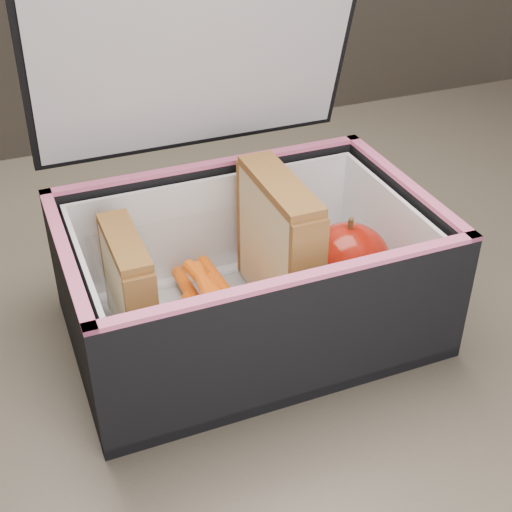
# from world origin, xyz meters

# --- Properties ---
(kitchen_table) EXTENTS (1.20, 0.80, 0.75)m
(kitchen_table) POSITION_xyz_m (0.00, 0.00, 0.66)
(kitchen_table) COLOR #51473B
(kitchen_table) RESTS_ON ground
(lunch_bag) EXTENTS (0.29, 0.24, 0.29)m
(lunch_bag) POSITION_xyz_m (-0.01, -0.01, 0.81)
(lunch_bag) COLOR black
(lunch_bag) RESTS_ON kitchen_table
(plastic_tub) EXTENTS (0.17, 0.12, 0.07)m
(plastic_tub) POSITION_xyz_m (-0.04, -0.01, 0.80)
(plastic_tub) COLOR white
(plastic_tub) RESTS_ON lunch_bag
(sandwich_left) EXTENTS (0.02, 0.08, 0.09)m
(sandwich_left) POSITION_xyz_m (-0.11, -0.01, 0.81)
(sandwich_left) COLOR beige
(sandwich_left) RESTS_ON plastic_tub
(sandwich_right) EXTENTS (0.03, 0.11, 0.12)m
(sandwich_right) POSITION_xyz_m (0.02, -0.01, 0.82)
(sandwich_right) COLOR beige
(sandwich_right) RESTS_ON plastic_tub
(carrot_sticks) EXTENTS (0.04, 0.14, 0.03)m
(carrot_sticks) POSITION_xyz_m (-0.04, -0.01, 0.78)
(carrot_sticks) COLOR orange
(carrot_sticks) RESTS_ON plastic_tub
(paper_napkin) EXTENTS (0.08, 0.09, 0.01)m
(paper_napkin) POSITION_xyz_m (0.07, -0.02, 0.77)
(paper_napkin) COLOR white
(paper_napkin) RESTS_ON lunch_bag
(red_apple) EXTENTS (0.10, 0.10, 0.08)m
(red_apple) POSITION_xyz_m (0.07, -0.03, 0.80)
(red_apple) COLOR #7C0A00
(red_apple) RESTS_ON paper_napkin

